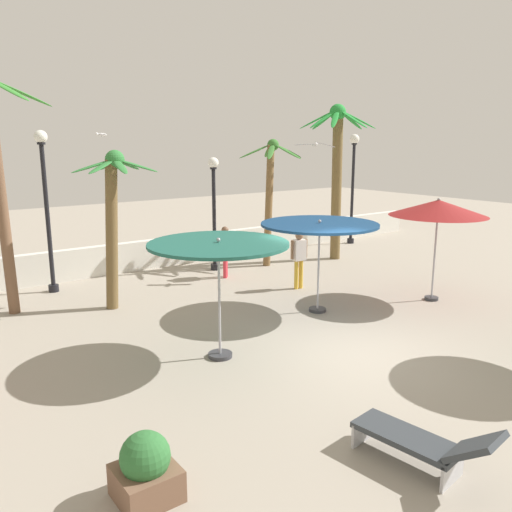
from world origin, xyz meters
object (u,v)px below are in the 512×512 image
object	(u,v)px
seagull_0	(101,134)
planter	(146,469)
palm_tree_3	(337,164)
guest_0	(299,254)
patio_umbrella_2	(320,227)
palm_tree_0	(113,207)
patio_umbrella_1	(219,249)
lamp_post_3	(353,175)
lamp_post_1	(46,198)
patio_umbrella_0	(438,208)
seagull_1	(315,145)
lamp_post_2	(214,204)
lounge_chair_0	(423,441)
guest_1	(225,247)
palm_tree_1	(270,186)

from	to	relation	value
seagull_0	planter	bearing A→B (deg)	-109.05
palm_tree_3	seagull_0	size ratio (longest dim) A/B	4.99
guest_0	planter	bearing A→B (deg)	-141.96
patio_umbrella_2	palm_tree_0	bearing A→B (deg)	139.45
patio_umbrella_1	lamp_post_3	size ratio (longest dim) A/B	0.60
patio_umbrella_1	lamp_post_1	world-z (taller)	lamp_post_1
palm_tree_3	lamp_post_1	xyz separation A→B (m)	(-9.42, 1.65, -0.73)
patio_umbrella_0	lamp_post_3	bearing A→B (deg)	58.98
palm_tree_0	seagull_1	world-z (taller)	seagull_1
palm_tree_0	guest_0	size ratio (longest dim) A/B	2.39
patio_umbrella_2	lamp_post_2	distance (m)	5.21
lounge_chair_0	guest_1	bearing A→B (deg)	71.20
patio_umbrella_1	planter	distance (m)	4.56
lounge_chair_0	lamp_post_3	bearing A→B (deg)	46.88
lamp_post_1	lamp_post_2	bearing A→B (deg)	-5.89
palm_tree_3	planter	distance (m)	13.96
lounge_chair_0	palm_tree_1	bearing A→B (deg)	61.86
lamp_post_3	guest_0	size ratio (longest dim) A/B	2.68
palm_tree_0	palm_tree_3	bearing A→B (deg)	5.18
palm_tree_3	seagull_0	xyz separation A→B (m)	(-6.73, 4.44, 1.01)
palm_tree_1	lamp_post_2	xyz separation A→B (m)	(-1.90, 0.53, -0.50)
guest_1	planter	world-z (taller)	guest_1
patio_umbrella_2	lamp_post_2	xyz separation A→B (m)	(0.24, 5.20, 0.07)
lamp_post_2	guest_0	xyz separation A→B (m)	(0.74, -3.35, -1.19)
patio_umbrella_0	seagull_0	bearing A→B (deg)	118.70
patio_umbrella_2	patio_umbrella_0	bearing A→B (deg)	-19.35
palm_tree_0	guest_1	distance (m)	4.25
lounge_chair_0	patio_umbrella_0	bearing A→B (deg)	34.44
patio_umbrella_2	seagull_0	world-z (taller)	seagull_0
lamp_post_3	lounge_chair_0	distance (m)	15.69
seagull_0	palm_tree_1	bearing A→B (deg)	-41.99
patio_umbrella_0	lounge_chair_0	bearing A→B (deg)	-145.56
palm_tree_3	patio_umbrella_0	bearing A→B (deg)	-105.89
palm_tree_3	lamp_post_2	xyz separation A→B (m)	(-4.37, 1.13, -1.18)
lamp_post_1	guest_1	distance (m)	5.31
guest_0	patio_umbrella_0	bearing A→B (deg)	-53.91
lamp_post_1	seagull_0	world-z (taller)	seagull_0
seagull_0	seagull_1	size ratio (longest dim) A/B	0.99
patio_umbrella_1	patio_umbrella_2	world-z (taller)	patio_umbrella_1
lamp_post_2	patio_umbrella_2	bearing A→B (deg)	-92.62
seagull_1	planter	distance (m)	11.55
patio_umbrella_2	palm_tree_1	size ratio (longest dim) A/B	0.67
lamp_post_2	seagull_1	bearing A→B (deg)	-50.73
patio_umbrella_1	palm_tree_0	distance (m)	4.29
palm_tree_1	patio_umbrella_2	bearing A→B (deg)	-114.54
palm_tree_1	palm_tree_3	size ratio (longest dim) A/B	0.78
lamp_post_3	guest_1	xyz separation A→B (m)	(-7.30, -1.61, -1.84)
patio_umbrella_0	lamp_post_1	xyz separation A→B (m)	(-7.94, 6.83, 0.18)
patio_umbrella_1	seagull_0	bearing A→B (deg)	81.82
patio_umbrella_0	guest_0	world-z (taller)	patio_umbrella_0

